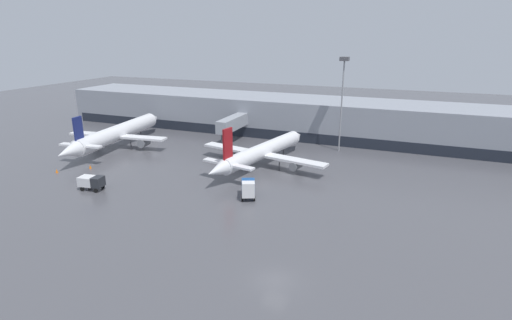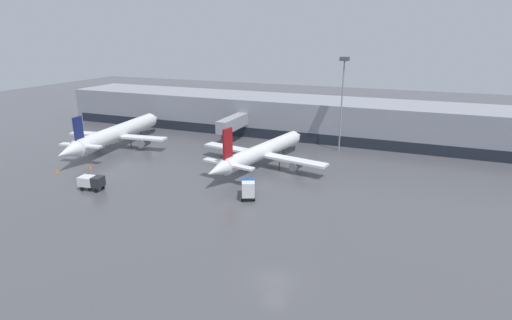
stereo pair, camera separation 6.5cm
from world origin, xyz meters
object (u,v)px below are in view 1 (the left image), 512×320
Objects in this scene: service_truck_1 at (91,181)px; apron_light_mast_2 at (343,78)px; service_truck_0 at (248,188)px; traffic_cone_2 at (90,167)px; parked_jet_2 at (117,133)px; traffic_cone_0 at (57,171)px; parked_jet_1 at (261,152)px.

apron_light_mast_2 reaches higher than service_truck_1.
service_truck_0 reaches higher than traffic_cone_2.
parked_jet_2 is 8.76× the size of service_truck_1.
traffic_cone_0 is (1.01, -17.80, -2.94)m from parked_jet_2.
parked_jet_1 is at bearing -126.08° from apron_light_mast_2.
service_truck_1 is at bearing -99.13° from service_truck_0.
parked_jet_1 is 15.84m from service_truck_0.
service_truck_0 is 37.18m from traffic_cone_0.
apron_light_mast_2 is at bearing 42.43° from service_truck_1.
parked_jet_1 reaches higher than traffic_cone_0.
traffic_cone_0 is 0.93× the size of traffic_cone_2.
parked_jet_2 is 25.67m from service_truck_1.
service_truck_0 is 6.51× the size of traffic_cone_0.
service_truck_1 is (-24.87, -6.38, -0.25)m from service_truck_0.
parked_jet_2 reaches higher than traffic_cone_2.
parked_jet_2 is (-34.32, 0.21, 0.42)m from parked_jet_1.
traffic_cone_2 is (-29.39, -13.46, -2.49)m from parked_jet_1.
traffic_cone_0 is (-33.31, -17.59, -2.52)m from parked_jet_1.
apron_light_mast_2 reaches higher than traffic_cone_2.
service_truck_1 is 6.21× the size of traffic_cone_0.
service_truck_1 reaches higher than traffic_cone_2.
parked_jet_2 is 1.84× the size of apron_light_mast_2.
traffic_cone_2 is at bearing -166.87° from parked_jet_2.
parked_jet_2 is at bearing 101.32° from parked_jet_1.
parked_jet_1 is at bearing 24.60° from traffic_cone_2.
service_truck_1 is 12.94m from traffic_cone_0.
traffic_cone_0 is 58.32m from apron_light_mast_2.
parked_jet_1 is 23.64m from apron_light_mast_2.
apron_light_mast_2 is (8.00, 31.50, 13.78)m from service_truck_0.
apron_light_mast_2 reaches higher than traffic_cone_0.
parked_jet_1 is at bearing 39.21° from service_truck_1.
service_truck_0 is 1.05× the size of service_truck_1.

